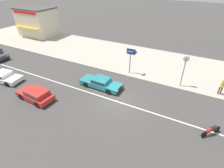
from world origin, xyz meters
TOP-DOWN VIEW (x-y plane):
  - ground_plane at (0.00, 0.00)m, footprint 160.00×160.00m
  - lane_centre_stripe at (0.00, 0.00)m, footprint 50.40×0.14m
  - kerb_strip at (0.00, 9.88)m, footprint 68.00×10.00m
  - sedan_teal_0 at (-2.59, 1.52)m, footprint 4.66×1.83m
  - sedan_white_1 at (-13.16, -2.51)m, footprint 4.51×2.29m
  - hatchback_red_3 at (-7.08, -3.32)m, footprint 3.99×1.97m
  - motorcycle_0 at (8.21, -0.35)m, footprint 1.28×1.49m
  - street_clock at (5.00, 5.51)m, footprint 0.57×0.22m
  - arrow_signboard at (-0.52, 5.60)m, footprint 1.29×0.71m
  - pedestrian_near_clock at (8.77, 5.74)m, footprint 0.34×0.34m
  - shopfront_mid_block at (-22.80, 11.91)m, footprint 6.67×5.57m

SIDE VIEW (x-z plane):
  - ground_plane at x=0.00m, z-range 0.00..0.00m
  - lane_centre_stripe at x=0.00m, z-range 0.00..0.01m
  - kerb_strip at x=0.00m, z-range 0.00..0.15m
  - motorcycle_0 at x=8.21m, z-range 0.02..0.82m
  - sedan_white_1 at x=-13.16m, z-range 0.00..1.07m
  - sedan_teal_0 at x=-2.59m, z-range 0.00..1.07m
  - hatchback_red_3 at x=-7.08m, z-range 0.04..1.14m
  - pedestrian_near_clock at x=8.77m, z-range 0.29..1.96m
  - street_clock at x=5.00m, z-range 0.92..4.38m
  - shopfront_mid_block at x=-22.80m, z-range 0.16..5.24m
  - arrow_signboard at x=-0.52m, z-range 1.21..4.36m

